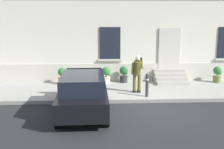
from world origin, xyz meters
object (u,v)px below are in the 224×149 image
planter_terracotta (62,76)px  planter_cream (106,75)px  bollard_near_person (147,84)px  planter_charcoal (124,74)px  person_on_phone (137,71)px  planter_olive (217,74)px  hatchback_car_black (83,93)px

planter_terracotta → planter_cream: 2.28m
bollard_near_person → planter_charcoal: size_ratio=1.22×
person_on_phone → planter_olive: (4.54, 1.91, -0.54)m
person_on_phone → planter_cream: person_on_phone is taller
planter_terracotta → planter_charcoal: same height
bollard_near_person → planter_cream: 3.18m
planter_charcoal → planter_cream: bearing=-171.5°
bollard_near_person → planter_cream: bearing=122.3°
hatchback_car_black → person_on_phone: (2.32, 2.32, 0.36)m
planter_cream → planter_charcoal: (0.93, 0.14, 0.00)m
bollard_near_person → planter_cream: bollard_near_person is taller
planter_cream → planter_terracotta: bearing=-176.3°
bollard_near_person → planter_terracotta: bollard_near_person is taller
planter_olive → hatchback_car_black: bearing=-148.4°
hatchback_car_black → bollard_near_person: (2.68, 1.64, -0.08)m
hatchback_car_black → planter_cream: 4.44m
planter_olive → planter_cream: bearing=179.1°
bollard_near_person → planter_charcoal: 2.93m
planter_cream → person_on_phone: bearing=-56.1°
planter_terracotta → planter_charcoal: 3.22m
person_on_phone → planter_olive: size_ratio=2.02×
planter_charcoal → person_on_phone: bearing=-78.9°
planter_terracotta → planter_cream: (2.27, 0.15, 0.00)m
planter_terracotta → planter_charcoal: bearing=5.1°
bollard_near_person → planter_cream: size_ratio=1.22×
planter_charcoal → planter_olive: size_ratio=1.00×
hatchback_car_black → planter_terracotta: size_ratio=4.77×
person_on_phone → planter_charcoal: (-0.42, 2.15, -0.54)m
hatchback_car_black → bollard_near_person: 3.14m
hatchback_car_black → person_on_phone: 3.30m
planter_terracotta → planter_olive: 8.17m
person_on_phone → planter_olive: person_on_phone is taller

